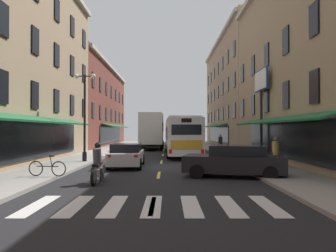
{
  "coord_description": "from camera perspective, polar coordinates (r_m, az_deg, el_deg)",
  "views": [
    {
      "loc": [
        0.44,
        -19.57,
        2.16
      ],
      "look_at": [
        0.38,
        5.94,
        2.46
      ],
      "focal_mm": 35.82,
      "sensor_mm": 36.0,
      "label": 1
    }
  ],
  "objects": [
    {
      "name": "ground_plane",
      "position": [
        19.7,
        -1.16,
        -7.12
      ],
      "size": [
        34.8,
        80.0,
        0.1
      ],
      "primitive_type": "cube",
      "color": "black"
    },
    {
      "name": "lane_centre_dashes",
      "position": [
        19.45,
        -1.17,
        -7.04
      ],
      "size": [
        0.14,
        73.9,
        0.01
      ],
      "color": "#DBCC4C",
      "rests_on": "ground"
    },
    {
      "name": "crosswalk_near",
      "position": [
        9.82,
        -2.52,
        -13.34
      ],
      "size": [
        7.1,
        2.8,
        0.01
      ],
      "color": "silver",
      "rests_on": "ground"
    },
    {
      "name": "sidewalk_left",
      "position": [
        20.68,
        -17.83,
        -6.44
      ],
      "size": [
        3.0,
        80.0,
        0.14
      ],
      "primitive_type": "cube",
      "color": "gray",
      "rests_on": "ground"
    },
    {
      "name": "sidewalk_right",
      "position": [
        20.43,
        15.74,
        -6.52
      ],
      "size": [
        3.0,
        80.0,
        0.14
      ],
      "primitive_type": "cube",
      "color": "gray",
      "rests_on": "ground"
    },
    {
      "name": "billboard_sign",
      "position": [
        24.73,
        15.72,
        5.83
      ],
      "size": [
        0.4,
        2.97,
        6.3
      ],
      "color": "black",
      "rests_on": "sidewalk_right"
    },
    {
      "name": "transit_bus",
      "position": [
        28.71,
        2.43,
        -1.66
      ],
      "size": [
        2.8,
        11.84,
        3.17
      ],
      "color": "silver",
      "rests_on": "ground"
    },
    {
      "name": "box_truck",
      "position": [
        37.14,
        -2.58,
        -0.86
      ],
      "size": [
        2.51,
        8.09,
        3.94
      ],
      "color": "#B21E19",
      "rests_on": "ground"
    },
    {
      "name": "sedan_near",
      "position": [
        46.38,
        -2.06,
        -2.47
      ],
      "size": [
        1.96,
        4.63,
        1.37
      ],
      "color": "maroon",
      "rests_on": "ground"
    },
    {
      "name": "sedan_mid",
      "position": [
        15.69,
        11.46,
        -5.85
      ],
      "size": [
        4.84,
        2.91,
        1.45
      ],
      "color": "black",
      "rests_on": "ground"
    },
    {
      "name": "sedan_far",
      "position": [
        19.64,
        -6.88,
        -4.93
      ],
      "size": [
        1.94,
        4.42,
        1.38
      ],
      "color": "silver",
      "rests_on": "ground"
    },
    {
      "name": "motorcycle_rider",
      "position": [
        14.02,
        -11.72,
        -6.6
      ],
      "size": [
        0.62,
        2.07,
        1.66
      ],
      "color": "black",
      "rests_on": "ground"
    },
    {
      "name": "bicycle_near",
      "position": [
        15.64,
        -19.7,
        -6.72
      ],
      "size": [
        1.71,
        0.48,
        0.91
      ],
      "color": "black",
      "rests_on": "sidewalk_left"
    },
    {
      "name": "pedestrian_near",
      "position": [
        19.14,
        18.01,
        -4.08
      ],
      "size": [
        0.36,
        0.5,
        1.66
      ],
      "rotation": [
        0.0,
        0.0,
        3.15
      ],
      "color": "#B29947",
      "rests_on": "sidewalk_right"
    },
    {
      "name": "pedestrian_mid",
      "position": [
        30.34,
        9.07,
        -2.9
      ],
      "size": [
        0.36,
        0.36,
        1.65
      ],
      "rotation": [
        0.0,
        0.0,
        6.28
      ],
      "color": "navy",
      "rests_on": "sidewalk_right"
    },
    {
      "name": "street_lamp_twin",
      "position": [
        22.34,
        -13.85,
        2.18
      ],
      "size": [
        1.42,
        0.32,
        5.67
      ],
      "color": "black",
      "rests_on": "sidewalk_left"
    }
  ]
}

